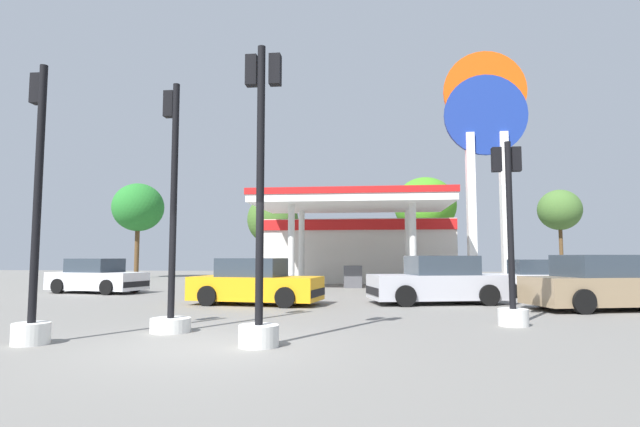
{
  "coord_description": "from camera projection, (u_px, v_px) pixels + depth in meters",
  "views": [
    {
      "loc": [
        2.97,
        -8.55,
        1.55
      ],
      "look_at": [
        0.25,
        16.08,
        3.7
      ],
      "focal_mm": 28.03,
      "sensor_mm": 36.0,
      "label": 1
    }
  ],
  "objects": [
    {
      "name": "traffic_signal_1",
      "position": [
        171.0,
        263.0,
        10.41
      ],
      "size": [
        0.82,
        0.82,
        5.24
      ],
      "color": "silver",
      "rests_on": "ground"
    },
    {
      "name": "traffic_signal_2",
      "position": [
        260.0,
        238.0,
        8.8
      ],
      "size": [
        0.7,
        0.71,
        5.36
      ],
      "color": "silver",
      "rests_on": "ground"
    },
    {
      "name": "tree_2",
      "position": [
        425.0,
        206.0,
        37.34
      ],
      "size": [
        4.61,
        4.61,
        7.49
      ],
      "color": "brown",
      "rests_on": "ground"
    },
    {
      "name": "car_2",
      "position": [
        255.0,
        283.0,
        16.28
      ],
      "size": [
        4.39,
        2.37,
        1.5
      ],
      "color": "black",
      "rests_on": "ground"
    },
    {
      "name": "car_3",
      "position": [
        535.0,
        280.0,
        19.5
      ],
      "size": [
        4.12,
        2.06,
        1.44
      ],
      "color": "black",
      "rests_on": "ground"
    },
    {
      "name": "tree_1",
      "position": [
        273.0,
        220.0,
        37.65
      ],
      "size": [
        3.83,
        3.83,
        6.26
      ],
      "color": "brown",
      "rests_on": "ground"
    },
    {
      "name": "tree_3",
      "position": [
        560.0,
        210.0,
        36.36
      ],
      "size": [
        3.06,
        3.06,
        6.43
      ],
      "color": "brown",
      "rests_on": "ground"
    },
    {
      "name": "tree_0",
      "position": [
        138.0,
        208.0,
        37.16
      ],
      "size": [
        3.74,
        3.74,
        7.0
      ],
      "color": "brown",
      "rests_on": "ground"
    },
    {
      "name": "traffic_signal_3",
      "position": [
        34.0,
        255.0,
        8.98
      ],
      "size": [
        0.64,
        0.67,
        5.09
      ],
      "color": "silver",
      "rests_on": "ground"
    },
    {
      "name": "gas_station",
      "position": [
        357.0,
        247.0,
        31.03
      ],
      "size": [
        11.37,
        13.44,
        4.68
      ],
      "color": "beige",
      "rests_on": "ground"
    },
    {
      "name": "car_1",
      "position": [
        438.0,
        282.0,
        16.55
      ],
      "size": [
        4.71,
        2.81,
        1.58
      ],
      "color": "black",
      "rests_on": "ground"
    },
    {
      "name": "car_0",
      "position": [
        97.0,
        277.0,
        21.4
      ],
      "size": [
        4.36,
        2.53,
        1.47
      ],
      "color": "black",
      "rests_on": "ground"
    },
    {
      "name": "traffic_signal_0",
      "position": [
        511.0,
        259.0,
        11.35
      ],
      "size": [
        0.67,
        0.69,
        4.2
      ],
      "color": "silver",
      "rests_on": "ground"
    },
    {
      "name": "station_pole_sign",
      "position": [
        486.0,
        135.0,
        25.37
      ],
      "size": [
        4.16,
        0.56,
        12.1
      ],
      "color": "white",
      "rests_on": "ground"
    },
    {
      "name": "ground_plane",
      "position": [
        204.0,
        346.0,
        8.66
      ],
      "size": [
        90.0,
        90.0,
        0.0
      ],
      "primitive_type": "plane",
      "color": "slate",
      "rests_on": "ground"
    },
    {
      "name": "car_4",
      "position": [
        604.0,
        285.0,
        14.61
      ],
      "size": [
        4.79,
        2.94,
        1.6
      ],
      "color": "black",
      "rests_on": "ground"
    }
  ]
}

